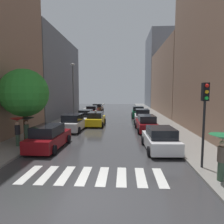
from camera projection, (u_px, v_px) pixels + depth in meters
ground_plane at (115, 118)px, 31.10m from camera, size 28.00×72.00×0.04m
sidewalk_left at (74, 117)px, 31.48m from camera, size 3.00×72.00×0.15m
sidewalk_right at (156, 117)px, 30.71m from camera, size 3.00×72.00×0.15m
crosswalk_stripes at (93, 176)px, 9.43m from camera, size 6.75×2.20×0.01m
building_left_mid at (48, 78)px, 32.48m from camera, size 6.00×18.13×12.71m
building_right_mid at (175, 81)px, 36.76m from camera, size 6.00×21.11×12.13m
building_right_far at (159, 71)px, 54.29m from camera, size 6.00×13.95×19.49m
parked_car_left_nearest at (49, 137)px, 13.99m from camera, size 2.13×4.57×1.68m
parked_car_left_second at (74, 123)px, 20.64m from camera, size 2.25×4.78×1.72m
parked_car_left_third at (86, 116)px, 27.17m from camera, size 2.06×4.10×1.58m
parked_car_left_fourth at (92, 111)px, 33.69m from camera, size 2.10×4.43×1.66m
parked_car_left_fifth at (98, 108)px, 40.25m from camera, size 2.15×4.08×1.62m
parked_car_right_nearest at (160, 139)px, 13.53m from camera, size 2.29×4.25×1.61m
parked_car_right_second at (146, 124)px, 20.09m from camera, size 2.11×4.58×1.67m
parked_car_right_third at (142, 117)px, 25.40m from camera, size 2.18×4.07×1.82m
parked_car_right_fourth at (138, 112)px, 31.31m from camera, size 2.15×4.40×1.77m
taxi_midroad at (96, 119)px, 23.70m from camera, size 2.07×4.42×1.81m
pedestrian_foreground at (17, 126)px, 13.99m from camera, size 0.91×0.91×2.02m
pedestrian_near_tree at (222, 146)px, 8.46m from camera, size 1.11×1.11×2.03m
pedestrian_by_kerb at (26, 124)px, 14.54m from camera, size 1.13×1.13×1.97m
street_tree_left at (24, 93)px, 15.50m from camera, size 3.75×3.75×5.66m
traffic_light_right_corner at (205, 106)px, 9.80m from camera, size 0.30×0.42×4.30m
lamp_post_left at (73, 88)px, 27.24m from camera, size 0.60×0.28×7.71m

